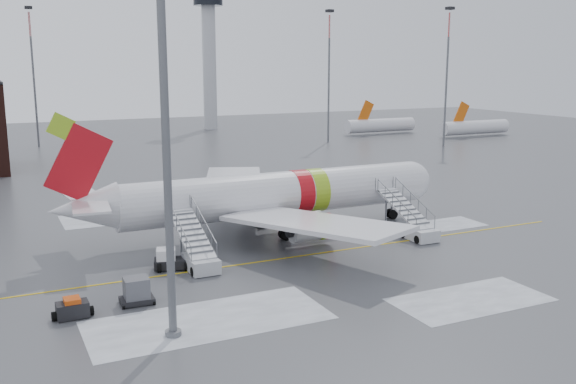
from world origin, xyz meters
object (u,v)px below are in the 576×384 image
airstair_fwd (414,225)px  light_mast_near (163,75)px  airliner (268,195)px  airstair_aft (198,254)px  pushback_tug (170,260)px  baggage_tractor (73,309)px  uld_container (137,292)px

airstair_fwd → light_mast_near: (-24.13, -10.86, 13.03)m
airliner → airstair_aft: (-8.52, -6.54, -2.35)m
pushback_tug → baggage_tractor: pushback_tug is taller
pushback_tug → uld_container: size_ratio=1.41×
airstair_aft → light_mast_near: (-4.88, -10.86, 13.03)m
light_mast_near → uld_container: bearing=97.3°
uld_container → baggage_tractor: (-3.90, -0.66, -0.26)m
airstair_fwd → light_mast_near: 29.49m
airliner → airstair_aft: size_ratio=4.55×
airstair_aft → light_mast_near: bearing=-114.2°
baggage_tractor → light_mast_near: size_ratio=0.09×
airstair_aft → uld_container: airstair_aft is taller
airliner → baggage_tractor: size_ratio=14.78×
airliner → airstair_fwd: size_ratio=4.55×
airstair_aft → baggage_tractor: airstair_aft is taller
airliner → light_mast_near: bearing=-127.6°
airliner → airstair_aft: 10.99m
airliner → uld_container: 18.55m
uld_container → airstair_fwd: bearing=11.8°
airstair_fwd → light_mast_near: light_mast_near is taller
airliner → pushback_tug: bearing=-150.2°
airstair_fwd → light_mast_near: bearing=-155.8°
light_mast_near → pushback_tug: bearing=75.2°
airliner → pushback_tug: airliner is taller
baggage_tractor → airstair_fwd: bearing=11.5°
airstair_fwd → baggage_tractor: bearing=-168.5°
pushback_tug → light_mast_near: 17.88m
airstair_fwd → uld_container: (-24.85, -5.20, -0.28)m
baggage_tractor → light_mast_near: 15.18m
airstair_aft → pushback_tug: (-1.87, 0.58, -0.39)m
airstair_fwd → pushback_tug: (-21.12, 0.58, -0.39)m
airstair_aft → uld_container: 7.65m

